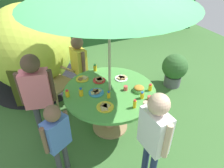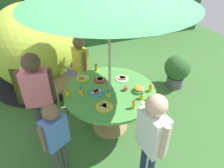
# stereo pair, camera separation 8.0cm
# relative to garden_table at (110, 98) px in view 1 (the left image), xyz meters

# --- Properties ---
(ground_plane) EXTENTS (10.00, 10.00, 0.02)m
(ground_plane) POSITION_rel_garden_table_xyz_m (0.00, 0.00, -0.62)
(ground_plane) COLOR #3D6B33
(hedge_backdrop) EXTENTS (9.00, 0.70, 1.75)m
(hedge_backdrop) POSITION_rel_garden_table_xyz_m (0.00, 3.55, 0.26)
(hedge_backdrop) COLOR #234C28
(hedge_backdrop) RESTS_ON ground_plane
(garden_table) EXTENTS (1.38, 1.38, 0.76)m
(garden_table) POSITION_rel_garden_table_xyz_m (0.00, 0.00, 0.00)
(garden_table) COLOR tan
(garden_table) RESTS_ON ground_plane
(wooden_chair) EXTENTS (0.70, 0.70, 1.04)m
(wooden_chair) POSITION_rel_garden_table_xyz_m (-0.70, 1.06, -0.04)
(wooden_chair) COLOR tan
(wooden_chair) RESTS_ON ground_plane
(dome_tent) EXTENTS (2.39, 2.39, 1.67)m
(dome_tent) POSITION_rel_garden_table_xyz_m (-0.91, 1.92, 0.21)
(dome_tent) COLOR #B2C63F
(dome_tent) RESTS_ON ground_plane
(potted_plant) EXTENTS (0.53, 0.53, 0.72)m
(potted_plant) POSITION_rel_garden_table_xyz_m (1.72, 0.59, -0.21)
(potted_plant) COLOR #595960
(potted_plant) RESTS_ON ground_plane
(child_in_yellow_shirt) EXTENTS (0.24, 0.43, 1.28)m
(child_in_yellow_shirt) POSITION_rel_garden_table_xyz_m (-0.18, 0.97, 0.20)
(child_in_yellow_shirt) COLOR #3F3F47
(child_in_yellow_shirt) RESTS_ON ground_plane
(child_in_pink_shirt) EXTENTS (0.47, 0.29, 1.44)m
(child_in_pink_shirt) POSITION_rel_garden_table_xyz_m (-0.99, 0.23, 0.31)
(child_in_pink_shirt) COLOR #3F3F47
(child_in_pink_shirt) RESTS_ON ground_plane
(child_in_blue_shirt) EXTENTS (0.35, 0.29, 1.14)m
(child_in_blue_shirt) POSITION_rel_garden_table_xyz_m (-0.90, -0.49, 0.11)
(child_in_blue_shirt) COLOR #3F3F47
(child_in_blue_shirt) RESTS_ON ground_plane
(child_in_white_shirt) EXTENTS (0.23, 0.46, 1.37)m
(child_in_white_shirt) POSITION_rel_garden_table_xyz_m (0.09, -1.04, 0.26)
(child_in_white_shirt) COLOR navy
(child_in_white_shirt) RESTS_ON ground_plane
(snack_bowl) EXTENTS (0.17, 0.17, 0.08)m
(snack_bowl) POSITION_rel_garden_table_xyz_m (0.39, -0.19, 0.18)
(snack_bowl) COLOR #66B259
(snack_bowl) RESTS_ON garden_table
(plate_near_right) EXTENTS (0.23, 0.23, 0.03)m
(plate_near_right) POSITION_rel_garden_table_xyz_m (-0.21, -0.33, 0.16)
(plate_near_right) COLOR yellow
(plate_near_right) RESTS_ON garden_table
(plate_mid_left) EXTENTS (0.21, 0.21, 0.03)m
(plate_mid_left) POSITION_rel_garden_table_xyz_m (0.30, 0.21, 0.16)
(plate_mid_left) COLOR white
(plate_mid_left) RESTS_ON garden_table
(plate_far_right) EXTENTS (0.20, 0.20, 0.03)m
(plate_far_right) POSITION_rel_garden_table_xyz_m (-0.05, 0.30, 0.16)
(plate_far_right) COLOR red
(plate_far_right) RESTS_ON garden_table
(plate_far_left) EXTENTS (0.22, 0.22, 0.03)m
(plate_far_left) POSITION_rel_garden_table_xyz_m (-0.21, 0.02, 0.16)
(plate_far_left) COLOR #338CD8
(plate_far_left) RESTS_ON garden_table
(plate_center_front) EXTENTS (0.20, 0.20, 0.03)m
(plate_center_front) POSITION_rel_garden_table_xyz_m (-0.28, 0.45, 0.16)
(plate_center_front) COLOR yellow
(plate_center_front) RESTS_ON garden_table
(juice_bottle_near_left) EXTENTS (0.05, 0.05, 0.11)m
(juice_bottle_near_left) POSITION_rel_garden_table_xyz_m (0.55, -0.25, 0.20)
(juice_bottle_near_left) COLOR yellow
(juice_bottle_near_left) RESTS_ON garden_table
(juice_bottle_center_back) EXTENTS (0.06, 0.06, 0.13)m
(juice_bottle_center_back) POSITION_rel_garden_table_xyz_m (-0.43, 0.05, 0.21)
(juice_bottle_center_back) COLOR yellow
(juice_bottle_center_back) RESTS_ON garden_table
(juice_bottle_mid_right) EXTENTS (0.05, 0.05, 0.13)m
(juice_bottle_mid_right) POSITION_rel_garden_table_xyz_m (0.15, -0.49, 0.21)
(juice_bottle_mid_right) COLOR yellow
(juice_bottle_mid_right) RESTS_ON garden_table
(juice_bottle_front_edge) EXTENTS (0.06, 0.06, 0.11)m
(juice_bottle_front_edge) POSITION_rel_garden_table_xyz_m (-0.61, 0.11, 0.20)
(juice_bottle_front_edge) COLOR yellow
(juice_bottle_front_edge) RESTS_ON garden_table
(juice_bottle_back_edge) EXTENTS (0.05, 0.05, 0.11)m
(juice_bottle_back_edge) POSITION_rel_garden_table_xyz_m (-0.09, -0.16, 0.20)
(juice_bottle_back_edge) COLOR yellow
(juice_bottle_back_edge) RESTS_ON garden_table
(juice_bottle_spot_a) EXTENTS (0.06, 0.06, 0.12)m
(juice_bottle_spot_a) POSITION_rel_garden_table_xyz_m (0.00, 0.62, 0.20)
(juice_bottle_spot_a) COLOR yellow
(juice_bottle_spot_a) RESTS_ON garden_table
(juice_bottle_spot_b) EXTENTS (0.05, 0.05, 0.11)m
(juice_bottle_spot_b) POSITION_rel_garden_table_xyz_m (0.34, -0.36, 0.20)
(juice_bottle_spot_b) COLOR yellow
(juice_bottle_spot_b) RESTS_ON garden_table
(cup_near) EXTENTS (0.06, 0.06, 0.07)m
(cup_near) POSITION_rel_garden_table_xyz_m (0.22, -0.09, 0.18)
(cup_near) COLOR #E04C47
(cup_near) RESTS_ON garden_table
(cup_far) EXTENTS (0.06, 0.06, 0.06)m
(cup_far) POSITION_rel_garden_table_xyz_m (0.41, -0.43, 0.18)
(cup_far) COLOR #E04C47
(cup_far) RESTS_ON garden_table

